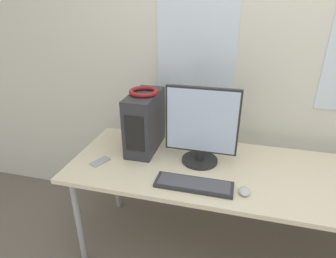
{
  "coord_description": "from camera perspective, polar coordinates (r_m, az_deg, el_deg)",
  "views": [
    {
      "loc": [
        -0.23,
        -1.14,
        1.67
      ],
      "look_at": [
        -0.63,
        0.37,
        0.95
      ],
      "focal_mm": 30.0,
      "sensor_mm": 36.0,
      "label": 1
    }
  ],
  "objects": [
    {
      "name": "wall_back",
      "position": [
        2.06,
        21.64,
        14.26
      ],
      "size": [
        8.0,
        0.07,
        2.7
      ],
      "color": "beige",
      "rests_on": "ground_plane"
    },
    {
      "name": "desk",
      "position": [
        1.83,
        19.74,
        -9.84
      ],
      "size": [
        2.47,
        0.75,
        0.72
      ],
      "color": "beige",
      "rests_on": "ground_plane"
    },
    {
      "name": "pc_tower",
      "position": [
        1.91,
        -4.74,
        1.48
      ],
      "size": [
        0.18,
        0.4,
        0.39
      ],
      "color": "#2D2D33",
      "rests_on": "desk"
    },
    {
      "name": "headphones",
      "position": [
        1.84,
        -4.96,
        7.59
      ],
      "size": [
        0.19,
        0.19,
        0.03
      ],
      "color": "maroon",
      "rests_on": "pc_tower"
    },
    {
      "name": "monitor_main",
      "position": [
        1.72,
        6.81,
        0.43
      ],
      "size": [
        0.45,
        0.23,
        0.49
      ],
      "color": "black",
      "rests_on": "desk"
    },
    {
      "name": "keyboard",
      "position": [
        1.61,
        5.27,
        -11.15
      ],
      "size": [
        0.44,
        0.14,
        0.02
      ],
      "color": "#28282D",
      "rests_on": "desk"
    },
    {
      "name": "mouse",
      "position": [
        1.6,
        15.24,
        -12.08
      ],
      "size": [
        0.06,
        0.08,
        0.03
      ],
      "color": "#B2B2B7",
      "rests_on": "desk"
    },
    {
      "name": "cell_phone",
      "position": [
        1.87,
        -13.61,
        -6.44
      ],
      "size": [
        0.11,
        0.14,
        0.01
      ],
      "rotation": [
        0.0,
        0.0,
        -0.42
      ],
      "color": "#99999E",
      "rests_on": "desk"
    }
  ]
}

